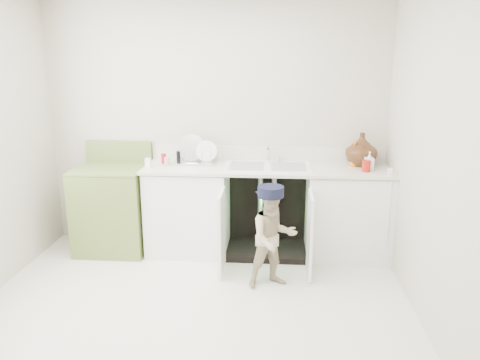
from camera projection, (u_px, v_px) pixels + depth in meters
name	position (u px, v px, depth m)	size (l,w,h in m)	color
ground	(194.00, 310.00, 3.72)	(3.50, 3.50, 0.00)	beige
room_shell	(189.00, 157.00, 3.40)	(6.00, 5.50, 1.26)	beige
counter_run	(270.00, 208.00, 4.72)	(2.44, 1.02, 1.23)	white
avocado_stove	(114.00, 207.00, 4.82)	(0.70, 0.65, 1.09)	#5A7433
repair_worker	(273.00, 236.00, 4.01)	(0.53, 0.63, 0.90)	tan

